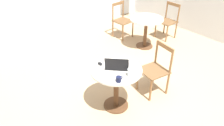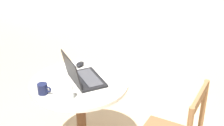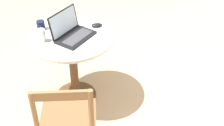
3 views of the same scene
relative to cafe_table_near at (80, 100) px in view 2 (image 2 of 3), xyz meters
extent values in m
cylinder|color=#51331E|center=(0.00, 0.00, -0.20)|extent=(0.08, 0.08, 0.67)
cylinder|color=silver|center=(0.00, 0.00, 0.15)|extent=(0.77, 0.77, 0.03)
cylinder|color=brown|center=(0.94, 0.04, 0.11)|extent=(0.04, 0.04, 0.44)
cube|color=brown|center=(0.91, -0.14, 0.30)|extent=(0.08, 0.40, 0.07)
cube|color=black|center=(0.05, 0.04, 0.17)|extent=(0.39, 0.39, 0.02)
cube|color=#38383D|center=(0.06, 0.05, 0.19)|extent=(0.29, 0.29, 0.00)
cube|color=black|center=(-0.04, -0.05, 0.29)|extent=(0.28, 0.28, 0.21)
cube|color=#9EB2C6|center=(-0.04, -0.04, 0.29)|extent=(0.25, 0.25, 0.19)
ellipsoid|color=black|center=(-0.11, 0.25, 0.18)|extent=(0.06, 0.10, 0.03)
cylinder|color=#141938|center=(-0.17, -0.25, 0.21)|extent=(0.07, 0.07, 0.08)
torus|color=#141938|center=(-0.12, -0.25, 0.21)|extent=(0.05, 0.01, 0.05)
cylinder|color=silver|center=(0.04, -0.25, 0.22)|extent=(0.07, 0.07, 0.11)
camera|label=1|loc=(-1.73, -2.04, 1.96)|focal=35.00mm
camera|label=2|loc=(0.96, -1.91, 1.36)|focal=50.00mm
camera|label=3|loc=(2.39, -0.12, 1.62)|focal=50.00mm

